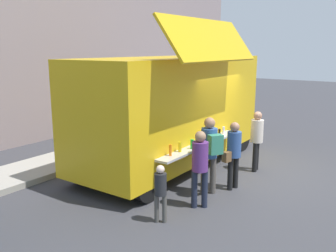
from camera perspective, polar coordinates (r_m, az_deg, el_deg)
name	(u,v)px	position (r m, az deg, el deg)	size (l,w,h in m)	color
ground_plane	(249,172)	(10.07, 12.55, -7.03)	(60.00, 60.00, 0.00)	#38383D
food_truck_main	(174,107)	(10.10, 0.87, 2.93)	(6.34, 3.02, 3.93)	gold
trash_bin	(180,117)	(14.74, 1.89, 1.34)	(0.60, 0.60, 1.01)	#2E5E3A
customer_front_ordering	(233,150)	(8.55, 10.19, -3.71)	(0.53, 0.33, 1.60)	black
customer_mid_with_backpack	(210,148)	(8.11, 6.57, -3.48)	(0.50, 0.57, 1.77)	#504A43
customer_rear_waiting	(200,163)	(7.47, 5.01, -5.70)	(0.33, 0.33, 1.63)	#1D2436
customer_extra_browsing	(257,136)	(9.98, 13.70, -1.48)	(0.34, 0.33, 1.62)	black
child_near_queue	(160,189)	(6.91, -1.19, -9.75)	(0.23, 0.23, 1.13)	#4A4843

